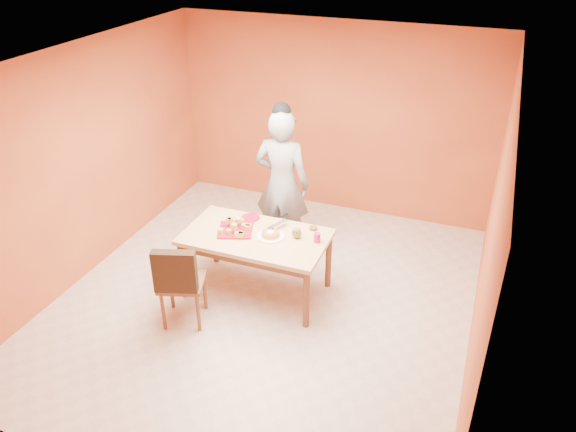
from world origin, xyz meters
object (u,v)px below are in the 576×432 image
at_px(checker_tin, 313,228).
at_px(sponge_cake, 271,234).
at_px(pastry_platter, 236,230).
at_px(magenta_glass, 317,237).
at_px(dining_table, 256,242).
at_px(red_dinner_plate, 251,218).
at_px(person, 282,184).
at_px(dining_chair, 181,281).
at_px(egg_ornament, 297,233).

bearing_deg(checker_tin, sponge_cake, -140.76).
xyz_separation_m(pastry_platter, magenta_glass, (0.93, 0.11, 0.04)).
bearing_deg(magenta_glass, checker_tin, 117.21).
distance_m(dining_table, magenta_glass, 0.70).
relative_size(dining_table, red_dinner_plate, 7.34).
relative_size(magenta_glass, checker_tin, 1.17).
height_order(dining_table, person, person).
height_order(dining_chair, red_dinner_plate, dining_chair).
xyz_separation_m(person, pastry_platter, (-0.20, -0.92, -0.19)).
xyz_separation_m(dining_chair, egg_ornament, (0.97, 0.87, 0.31)).
bearing_deg(dining_chair, pastry_platter, 52.00).
relative_size(dining_table, person, 0.83).
bearing_deg(pastry_platter, person, 77.95).
bearing_deg(dining_table, egg_ornament, 13.58).
bearing_deg(egg_ornament, sponge_cake, 174.87).
relative_size(dining_chair, red_dinner_plate, 4.61).
bearing_deg(dining_chair, egg_ornament, 23.94).
relative_size(dining_table, pastry_platter, 4.29).
height_order(dining_table, red_dinner_plate, red_dinner_plate).
relative_size(dining_chair, person, 0.52).
bearing_deg(dining_table, pastry_platter, 179.15).
bearing_deg(pastry_platter, checker_tin, 23.33).
distance_m(dining_table, red_dinner_plate, 0.41).
bearing_deg(person, dining_table, 91.28).
bearing_deg(sponge_cake, dining_chair, -131.06).
bearing_deg(dining_table, magenta_glass, 9.34).
relative_size(pastry_platter, red_dinner_plate, 1.71).
relative_size(dining_table, magenta_glass, 14.87).
xyz_separation_m(sponge_cake, magenta_glass, (0.51, 0.08, 0.02)).
bearing_deg(pastry_platter, magenta_glass, 6.67).
xyz_separation_m(egg_ornament, checker_tin, (0.11, 0.24, -0.05)).
distance_m(dining_chair, pastry_platter, 0.85).
relative_size(person, checker_tin, 20.91).
bearing_deg(magenta_glass, red_dinner_plate, 166.09).
distance_m(pastry_platter, red_dinner_plate, 0.33).
xyz_separation_m(sponge_cake, checker_tin, (0.39, 0.32, -0.02)).
height_order(dining_chair, magenta_glass, dining_chair).
xyz_separation_m(dining_chair, magenta_glass, (1.21, 0.88, 0.29)).
bearing_deg(sponge_cake, magenta_glass, 8.89).
distance_m(pastry_platter, checker_tin, 0.87).
xyz_separation_m(egg_ornament, magenta_glass, (0.23, 0.00, -0.01)).
relative_size(red_dinner_plate, egg_ornament, 1.60).
bearing_deg(person, sponge_cake, 101.87).
xyz_separation_m(person, checker_tin, (0.61, -0.58, -0.19)).
bearing_deg(dining_chair, red_dinner_plate, 55.94).
distance_m(dining_chair, magenta_glass, 1.52).
height_order(egg_ornament, checker_tin, egg_ornament).
xyz_separation_m(red_dinner_plate, sponge_cake, (0.38, -0.30, 0.03)).
distance_m(pastry_platter, sponge_cake, 0.41).
bearing_deg(checker_tin, pastry_platter, -156.67).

